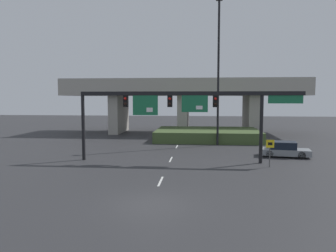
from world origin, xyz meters
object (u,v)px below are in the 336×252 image
object	(u,v)px
highway_light_pole_near	(218,70)
speed_limit_sign	(270,149)
signal_gantry	(183,104)
parked_sedan_near_right	(284,150)

from	to	relation	value
highway_light_pole_near	speed_limit_sign	bearing A→B (deg)	-73.77
speed_limit_sign	highway_light_pole_near	distance (m)	13.71
signal_gantry	parked_sedan_near_right	distance (m)	10.30
signal_gantry	highway_light_pole_near	bearing A→B (deg)	71.22
speed_limit_sign	parked_sedan_near_right	bearing A→B (deg)	64.70
signal_gantry	speed_limit_sign	size ratio (longest dim) A/B	8.43
highway_light_pole_near	signal_gantry	bearing A→B (deg)	-108.78
signal_gantry	speed_limit_sign	bearing A→B (deg)	-12.90
highway_light_pole_near	parked_sedan_near_right	distance (m)	11.58
highway_light_pole_near	parked_sedan_near_right	xyz separation A→B (m)	(5.54, -6.64, -7.70)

